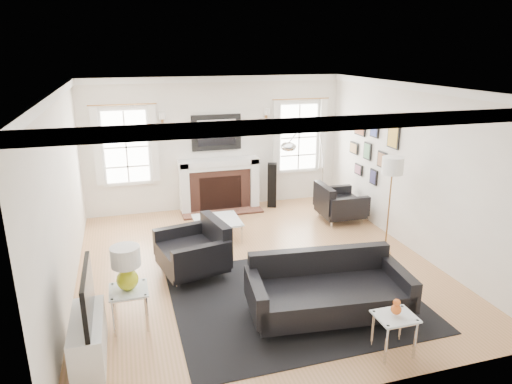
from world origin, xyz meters
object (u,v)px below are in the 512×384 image
object	(u,v)px
armchair_left	(196,251)
armchair_right	(338,204)
fireplace	(219,185)
arc_floor_lamp	(307,165)
sofa	(327,290)
coffee_table	(217,221)
gourd_lamp	(126,265)

from	to	relation	value
armchair_left	armchair_right	xyz separation A→B (m)	(3.10, 1.49, -0.04)
fireplace	armchair_left	world-z (taller)	fireplace
armchair_left	arc_floor_lamp	distance (m)	3.26
arc_floor_lamp	fireplace	bearing A→B (deg)	149.19
sofa	armchair_left	world-z (taller)	armchair_left
sofa	arc_floor_lamp	world-z (taller)	arc_floor_lamp
armchair_right	coffee_table	bearing A→B (deg)	-175.24
armchair_left	sofa	bearing A→B (deg)	-48.47
armchair_right	arc_floor_lamp	world-z (taller)	arc_floor_lamp
coffee_table	arc_floor_lamp	bearing A→B (deg)	16.64
fireplace	coffee_table	size ratio (longest dim) A/B	2.07
armchair_left	arc_floor_lamp	bearing A→B (deg)	36.09
armchair_left	arc_floor_lamp	xyz separation A→B (m)	(2.57, 1.88, 0.72)
armchair_right	arc_floor_lamp	xyz separation A→B (m)	(-0.53, 0.38, 0.75)
armchair_right	coffee_table	distance (m)	2.52
armchair_left	gourd_lamp	bearing A→B (deg)	-131.85
coffee_table	gourd_lamp	size ratio (longest dim) A/B	1.45
armchair_left	armchair_right	bearing A→B (deg)	25.67
sofa	arc_floor_lamp	bearing A→B (deg)	71.79
fireplace	coffee_table	bearing A→B (deg)	-103.74
gourd_lamp	arc_floor_lamp	xyz separation A→B (m)	(3.59, 3.01, 0.27)
coffee_table	armchair_right	bearing A→B (deg)	4.76
armchair_right	gourd_lamp	distance (m)	4.91
fireplace	gourd_lamp	size ratio (longest dim) A/B	3.00
coffee_table	gourd_lamp	distance (m)	2.94
arc_floor_lamp	armchair_right	bearing A→B (deg)	-35.78
sofa	armchair_right	distance (m)	3.53
armchair_left	armchair_right	size ratio (longest dim) A/B	1.25
armchair_left	gourd_lamp	distance (m)	1.59
sofa	fireplace	bearing A→B (deg)	95.88
armchair_right	coffee_table	world-z (taller)	armchair_right
fireplace	arc_floor_lamp	xyz separation A→B (m)	(1.60, -0.96, 0.56)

